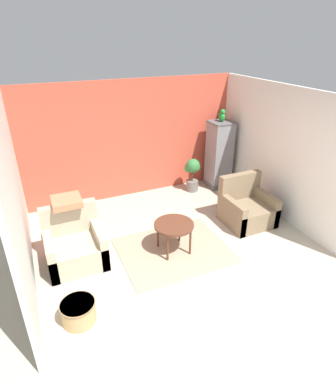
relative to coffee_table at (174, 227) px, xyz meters
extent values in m
plane|color=#B2A893|center=(0.10, -1.36, -0.46)|extent=(20.00, 20.00, 0.00)
cube|color=#C64C38|center=(0.10, 2.30, 0.76)|extent=(4.59, 0.06, 2.43)
cube|color=silver|center=(-2.16, 0.45, 0.76)|extent=(0.06, 3.63, 2.43)
cube|color=silver|center=(2.36, 0.45, 0.76)|extent=(0.06, 3.63, 2.43)
cube|color=gray|center=(0.00, 0.00, -0.46)|extent=(1.75, 1.41, 0.01)
cylinder|color=#512D1E|center=(0.00, 0.00, 0.03)|extent=(0.64, 0.64, 0.04)
cylinder|color=#512D1E|center=(-0.20, -0.20, -0.22)|extent=(0.04, 0.04, 0.48)
cylinder|color=#512D1E|center=(0.20, -0.20, -0.22)|extent=(0.04, 0.04, 0.48)
cylinder|color=#512D1E|center=(-0.20, 0.20, -0.22)|extent=(0.04, 0.04, 0.48)
cylinder|color=#512D1E|center=(0.20, 0.20, -0.22)|extent=(0.04, 0.04, 0.48)
cube|color=tan|center=(-1.50, 0.32, -0.27)|extent=(0.85, 0.78, 0.38)
cube|color=tan|center=(-1.50, 0.64, 0.17)|extent=(0.85, 0.14, 0.50)
cube|color=tan|center=(-1.87, 0.32, -0.18)|extent=(0.12, 0.78, 0.56)
cube|color=tan|center=(-1.13, 0.32, -0.18)|extent=(0.12, 0.78, 0.56)
cube|color=#7A664C|center=(1.62, 0.22, -0.27)|extent=(0.85, 0.78, 0.38)
cube|color=#7A664C|center=(1.62, 0.54, 0.17)|extent=(0.85, 0.14, 0.50)
cube|color=#7A664C|center=(1.25, 0.22, -0.18)|extent=(0.12, 0.78, 0.56)
cube|color=#7A664C|center=(1.98, 0.22, -0.18)|extent=(0.12, 0.78, 0.56)
cube|color=#555559|center=(1.98, 1.86, -0.40)|extent=(0.47, 0.47, 0.12)
cube|color=gray|center=(1.98, 1.86, 0.34)|extent=(0.46, 0.46, 1.36)
cube|color=#555559|center=(1.98, 1.86, 1.04)|extent=(0.49, 0.49, 0.03)
ellipsoid|color=#1E842D|center=(1.98, 1.86, 1.15)|extent=(0.12, 0.16, 0.20)
sphere|color=#1E842D|center=(1.98, 1.84, 1.26)|extent=(0.11, 0.11, 0.11)
cone|color=gold|center=(1.98, 1.79, 1.25)|extent=(0.05, 0.05, 0.05)
cone|color=#1E842D|center=(1.98, 1.93, 1.13)|extent=(0.06, 0.13, 0.17)
cylinder|color=#66605B|center=(1.32, 1.86, -0.34)|extent=(0.27, 0.27, 0.24)
cylinder|color=brown|center=(1.32, 1.86, -0.10)|extent=(0.03, 0.03, 0.25)
sphere|color=#337038|center=(1.32, 1.86, 0.14)|extent=(0.31, 0.31, 0.31)
sphere|color=#337038|center=(1.24, 1.89, 0.08)|extent=(0.19, 0.19, 0.19)
sphere|color=#337038|center=(1.40, 1.84, 0.10)|extent=(0.17, 0.17, 0.17)
cylinder|color=tan|center=(-1.67, -0.82, -0.32)|extent=(0.41, 0.41, 0.28)
cylinder|color=olive|center=(-1.67, -0.82, -0.19)|extent=(0.44, 0.44, 0.02)
cube|color=#B2704C|center=(-1.50, 0.64, 0.47)|extent=(0.43, 0.43, 0.10)
camera|label=1|loc=(-1.83, -3.89, 2.77)|focal=30.00mm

